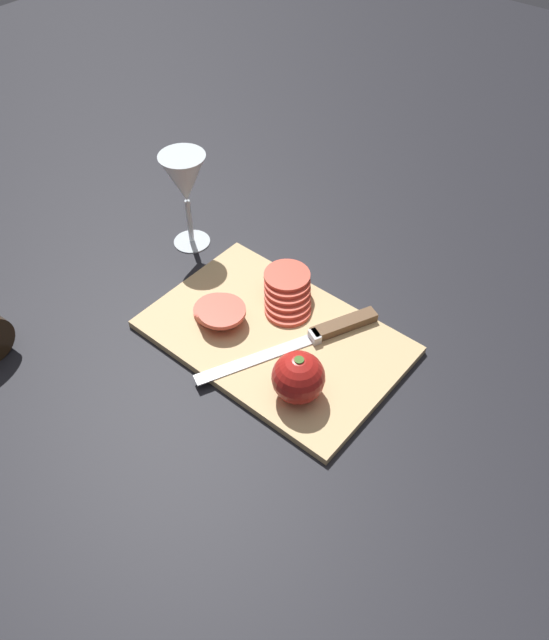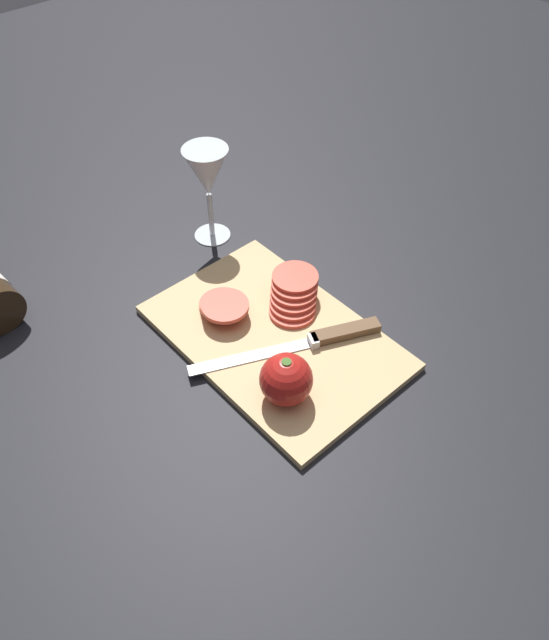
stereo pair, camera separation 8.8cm
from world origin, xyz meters
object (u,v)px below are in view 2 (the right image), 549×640
Objects in this scene: whole_tomato at (286,379)px; tomato_slice_stack_near at (294,294)px; wine_glass at (207,176)px; knife at (327,337)px; tomato_slice_stack_far at (224,305)px.

tomato_slice_stack_near is at bearing -46.40° from whole_tomato.
wine_glass is 0.63× the size of knife.
tomato_slice_stack_far is (0.18, -0.04, -0.02)m from whole_tomato.
whole_tomato is at bearing 157.30° from wine_glass.
tomato_slice_stack_near reaches higher than knife.
whole_tomato is (-0.35, 0.14, -0.07)m from wine_glass.
tomato_slice_stack_near reaches higher than tomato_slice_stack_far.
whole_tomato reaches higher than tomato_slice_stack_far.
knife is 2.67× the size of tomato_slice_stack_near.
wine_glass is 1.84× the size of tomato_slice_stack_far.
whole_tomato is 0.18m from tomato_slice_stack_near.
wine_glass is at bearing -71.22° from knife.
tomato_slice_stack_near is 0.11m from tomato_slice_stack_far.
whole_tomato is 0.72× the size of tomato_slice_stack_near.
knife is 0.16m from tomato_slice_stack_far.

